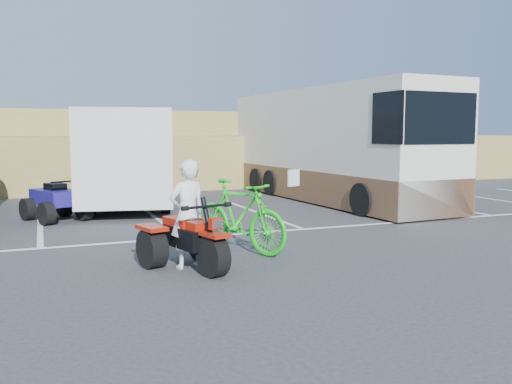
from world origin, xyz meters
name	(u,v)px	position (x,y,z in m)	size (l,w,h in m)	color
ground	(220,265)	(0.00, 0.00, 0.00)	(100.00, 100.00, 0.00)	#333335
parking_stripes	(202,223)	(0.87, 4.07, 0.00)	(28.00, 5.16, 0.01)	white
grass_embankment	(107,150)	(0.00, 15.48, 1.42)	(40.00, 8.50, 3.10)	olive
red_trike_atv	(193,269)	(-0.48, -0.13, 0.00)	(1.24, 1.66, 1.08)	#9F1A09
rider	(188,214)	(-0.52, 0.01, 0.85)	(0.62, 0.41, 1.71)	white
green_dirt_bike	(239,216)	(0.60, 0.80, 0.65)	(0.61, 2.15, 1.29)	#14BF19
cargo_trailer	(131,156)	(-0.22, 7.58, 1.47)	(3.54, 6.18, 2.71)	silver
rv_motorhome	(331,153)	(5.94, 6.94, 1.48)	(2.96, 9.63, 3.41)	silver
quad_atv_blue	(56,220)	(-2.33, 5.72, 0.00)	(1.16, 1.56, 1.02)	navy
quad_atv_green	(109,204)	(-0.80, 8.36, 0.00)	(1.07, 1.43, 0.94)	#175714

